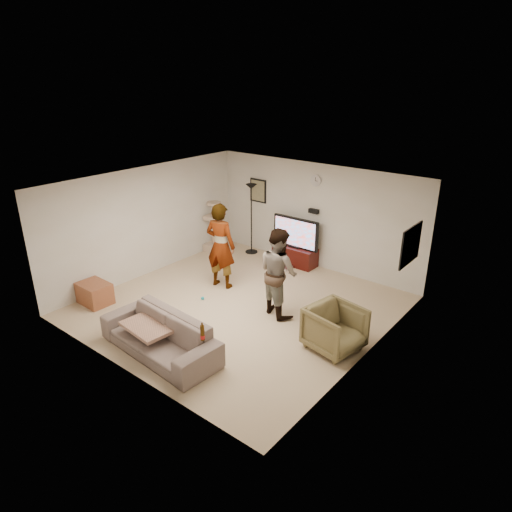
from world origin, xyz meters
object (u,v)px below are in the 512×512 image
Objects in this scene: side_table at (95,293)px; tv_stand at (295,255)px; tv at (296,233)px; armchair at (335,329)px; sofa at (159,336)px; person_left at (221,246)px; person_right at (278,272)px; floor_lamp at (251,219)px; beer_bottle at (202,333)px; cat_tree at (214,226)px.

tv_stand is at bearing 64.37° from side_table.
tv reaches higher than armchair.
side_table is at bearing 175.68° from sofa.
tv_stand is 2.23m from person_left.
person_right is 0.77× the size of sofa.
side_table is at bearing 46.28° from person_left.
person_left is at bearing 12.62° from person_right.
person_left is (-0.58, -2.03, 0.72)m from tv_stand.
side_table is (-4.64, -1.60, -0.17)m from armchair.
beer_bottle is at bearing -58.69° from floor_lamp.
cat_tree reaches higher than side_table.
person_right is (3.28, -1.64, 0.19)m from cat_tree.
armchair is (2.22, 1.93, 0.06)m from sofa.
cat_tree is at bearing -164.87° from tv.
tv reaches higher than sofa.
sofa is at bearing -85.22° from tv.
person_left is 7.55× the size of beer_bottle.
side_table is (0.13, -3.66, -0.46)m from cat_tree.
person_right is (2.44, -2.17, -0.03)m from floor_lamp.
tv is 1.87× the size of side_table.
tv is 0.71× the size of person_right.
sofa is at bearing 100.19° from person_left.
side_table is at bearing -115.63° from tv.
tv_stand is at bearing 2.38° from floor_lamp.
floor_lamp is 1.01m from cat_tree.
tv_stand is 0.59m from tv.
armchair is (2.61, -2.65, -0.43)m from tv.
armchair is at bearing -45.48° from tv_stand.
side_table is (-0.70, -4.19, -0.69)m from floor_lamp.
cat_tree reaches higher than tv.
side_table is at bearing 174.51° from beer_bottle.
tv is 4.75m from side_table.
armchair is (1.19, 1.93, -0.39)m from beer_bottle.
cat_tree is 5.37m from beer_bottle.
armchair reaches higher than tv_stand.
tv is 1.34m from floor_lamp.
person_right is 1.63m from armchair.
person_right is at bearing -26.62° from cat_tree.
tv reaches higher than beer_bottle.
tv is 0.68× the size of floor_lamp.
sofa reaches higher than side_table.
floor_lamp reaches higher than tv_stand.
armchair is (3.18, -0.62, -0.55)m from person_left.
beer_bottle is at bearing -48.08° from cat_tree.
person_right reaches higher than beer_bottle.
floor_lamp reaches higher than armchair.
beer_bottle is (1.42, -4.58, -0.04)m from tv.
sofa is (-0.73, -2.35, -0.54)m from person_right.
person_left reaches higher than armchair.
person_left reaches higher than floor_lamp.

